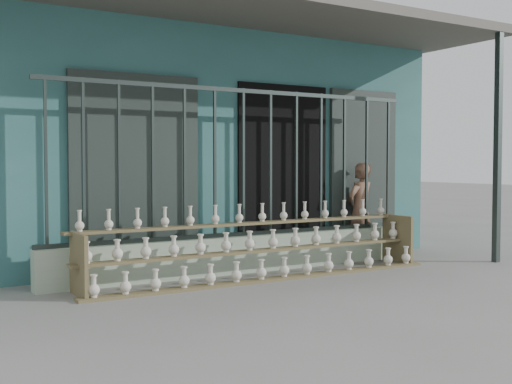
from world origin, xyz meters
TOP-DOWN VIEW (x-y plane):
  - ground at (0.00, 0.00)m, footprint 60.00×60.00m
  - workshop_building at (0.00, 4.23)m, footprint 7.40×6.60m
  - parapet_wall at (0.00, 1.30)m, footprint 5.00×0.20m
  - security_fence at (-0.00, 1.30)m, footprint 5.00×0.04m
  - shelf_rack at (0.02, 0.88)m, footprint 4.50×0.68m
  - elderly_woman at (2.07, 1.56)m, footprint 0.56×0.43m

SIDE VIEW (x-z plane):
  - ground at x=0.00m, z-range 0.00..0.00m
  - parapet_wall at x=0.00m, z-range 0.00..0.45m
  - shelf_rack at x=0.02m, z-range -0.06..0.79m
  - elderly_woman at x=2.07m, z-range 0.00..1.35m
  - security_fence at x=0.00m, z-range 0.45..2.25m
  - workshop_building at x=0.00m, z-range 0.02..3.23m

